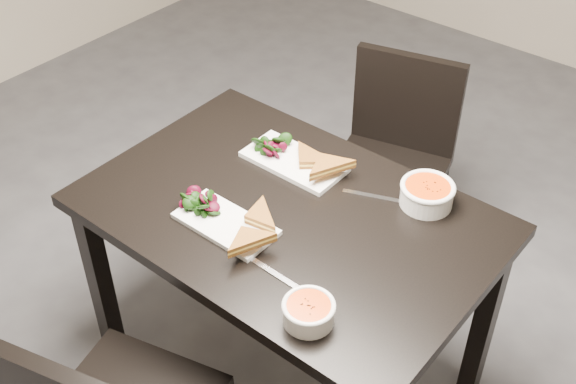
% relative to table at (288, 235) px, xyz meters
% --- Properties ---
extents(ground, '(5.00, 5.00, 0.00)m').
position_rel_table_xyz_m(ground, '(-0.03, 0.25, -0.65)').
color(ground, '#47474C').
rests_on(ground, ground).
extents(table, '(1.20, 0.80, 0.75)m').
position_rel_table_xyz_m(table, '(0.00, 0.00, 0.00)').
color(table, black).
rests_on(table, ground).
extents(chair_far, '(0.51, 0.51, 0.85)m').
position_rel_table_xyz_m(chair_far, '(-0.09, 0.77, -0.17)').
color(chair_far, black).
rests_on(chair_far, ground).
extents(plate_near, '(0.30, 0.15, 0.01)m').
position_rel_table_xyz_m(plate_near, '(-0.10, -0.17, 0.11)').
color(plate_near, white).
rests_on(plate_near, table).
extents(sandwich_near, '(0.17, 0.13, 0.05)m').
position_rel_table_xyz_m(sandwich_near, '(-0.03, -0.15, 0.14)').
color(sandwich_near, '#B06D25').
rests_on(sandwich_near, plate_near).
extents(salad_near, '(0.09, 0.08, 0.04)m').
position_rel_table_xyz_m(salad_near, '(-0.20, -0.17, 0.13)').
color(salad_near, black).
rests_on(salad_near, plate_near).
extents(soup_bowl_near, '(0.13, 0.13, 0.06)m').
position_rel_table_xyz_m(soup_bowl_near, '(0.30, -0.29, 0.13)').
color(soup_bowl_near, white).
rests_on(soup_bowl_near, table).
extents(cutlery_near, '(0.18, 0.02, 0.00)m').
position_rel_table_xyz_m(cutlery_near, '(0.13, -0.22, 0.10)').
color(cutlery_near, silver).
rests_on(cutlery_near, table).
extents(plate_far, '(0.33, 0.16, 0.02)m').
position_rel_table_xyz_m(plate_far, '(-0.13, 0.19, 0.11)').
color(plate_far, white).
rests_on(plate_far, table).
extents(sandwich_far, '(0.20, 0.20, 0.05)m').
position_rel_table_xyz_m(sandwich_far, '(-0.06, 0.17, 0.14)').
color(sandwich_far, '#B06D25').
rests_on(sandwich_far, plate_far).
extents(salad_far, '(0.10, 0.09, 0.05)m').
position_rel_table_xyz_m(salad_far, '(-0.23, 0.19, 0.14)').
color(salad_far, black).
rests_on(salad_far, plate_far).
extents(soup_bowl_far, '(0.16, 0.16, 0.07)m').
position_rel_table_xyz_m(soup_bowl_far, '(0.30, 0.28, 0.14)').
color(soup_bowl_far, white).
rests_on(soup_bowl_far, table).
extents(cutlery_far, '(0.17, 0.08, 0.00)m').
position_rel_table_xyz_m(cutlery_far, '(0.16, 0.21, 0.10)').
color(cutlery_far, silver).
rests_on(cutlery_far, table).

